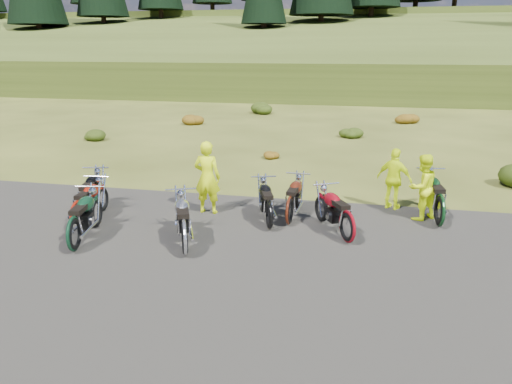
% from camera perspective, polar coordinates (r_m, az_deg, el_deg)
% --- Properties ---
extents(ground, '(300.00, 300.00, 0.00)m').
position_cam_1_polar(ground, '(10.86, -5.75, -6.69)').
color(ground, '#363D14').
rests_on(ground, ground).
extents(gravel_pad, '(20.00, 12.00, 0.04)m').
position_cam_1_polar(gravel_pad, '(9.17, -9.68, -11.44)').
color(gravel_pad, black).
rests_on(gravel_pad, ground).
extents(hill_slope, '(300.00, 45.97, 9.37)m').
position_cam_1_polar(hill_slope, '(59.70, 9.56, 12.17)').
color(hill_slope, '#344216').
rests_on(hill_slope, ground).
extents(hill_plateau, '(300.00, 90.00, 9.17)m').
position_cam_1_polar(hill_plateau, '(119.59, 11.24, 14.14)').
color(hill_plateau, '#344216').
rests_on(hill_plateau, ground).
extents(shrub_1, '(1.03, 1.03, 0.61)m').
position_cam_1_polar(shrub_1, '(24.45, -18.06, 6.37)').
color(shrub_1, black).
rests_on(shrub_1, ground).
extents(shrub_2, '(1.30, 1.30, 0.77)m').
position_cam_1_polar(shrub_2, '(27.98, -7.39, 8.39)').
color(shrub_2, brown).
rests_on(shrub_2, ground).
extents(shrub_3, '(1.56, 1.56, 0.92)m').
position_cam_1_polar(shrub_3, '(32.26, 0.75, 9.72)').
color(shrub_3, black).
rests_on(shrub_3, ground).
extents(shrub_4, '(0.77, 0.77, 0.45)m').
position_cam_1_polar(shrub_4, '(19.43, 1.51, 4.51)').
color(shrub_4, brown).
rests_on(shrub_4, ground).
extents(shrub_5, '(1.03, 1.03, 0.61)m').
position_cam_1_polar(shrub_5, '(24.30, 10.71, 6.84)').
color(shrub_5, black).
rests_on(shrub_5, ground).
extents(shrub_6, '(1.30, 1.30, 0.77)m').
position_cam_1_polar(shrub_6, '(29.60, 16.78, 8.27)').
color(shrub_6, brown).
rests_on(shrub_6, ground).
extents(motorcycle_0, '(1.19, 2.27, 1.13)m').
position_cam_1_polar(motorcycle_0, '(13.17, -18.93, -3.31)').
color(motorcycle_0, black).
rests_on(motorcycle_0, ground).
extents(motorcycle_1, '(0.84, 2.07, 1.06)m').
position_cam_1_polar(motorcycle_1, '(12.65, -19.54, -4.19)').
color(motorcycle_1, maroon).
rests_on(motorcycle_1, ground).
extents(motorcycle_2, '(1.12, 2.25, 1.13)m').
position_cam_1_polar(motorcycle_2, '(11.43, -19.89, -6.43)').
color(motorcycle_2, black).
rests_on(motorcycle_2, ground).
extents(motorcycle_3, '(1.51, 2.27, 1.13)m').
position_cam_1_polar(motorcycle_3, '(10.66, -8.08, -7.23)').
color(motorcycle_3, '#A7A8AC').
rests_on(motorcycle_3, ground).
extents(motorcycle_4, '(0.75, 2.02, 1.05)m').
position_cam_1_polar(motorcycle_4, '(12.30, 3.81, -3.80)').
color(motorcycle_4, '#49190C').
rests_on(motorcycle_4, ground).
extents(motorcycle_5, '(1.27, 2.10, 1.04)m').
position_cam_1_polar(motorcycle_5, '(11.97, 1.52, -4.36)').
color(motorcycle_5, black).
rests_on(motorcycle_5, ground).
extents(motorcycle_6, '(1.62, 2.13, 1.08)m').
position_cam_1_polar(motorcycle_6, '(11.38, 10.29, -5.77)').
color(motorcycle_6, maroon).
rests_on(motorcycle_6, ground).
extents(motorcycle_7, '(1.00, 2.32, 1.18)m').
position_cam_1_polar(motorcycle_7, '(12.94, 20.08, -3.78)').
color(motorcycle_7, black).
rests_on(motorcycle_7, ground).
extents(person_middle, '(0.71, 0.48, 1.90)m').
position_cam_1_polar(person_middle, '(12.91, -5.59, 1.55)').
color(person_middle, '#C8E00B').
rests_on(person_middle, ground).
extents(person_right_a, '(1.02, 1.00, 1.66)m').
position_cam_1_polar(person_right_a, '(13.06, 18.44, 0.41)').
color(person_right_a, '#C8E00B').
rests_on(person_right_a, ground).
extents(person_right_b, '(1.04, 0.78, 1.64)m').
position_cam_1_polar(person_right_b, '(13.69, 15.52, 1.33)').
color(person_right_b, '#C8E00B').
rests_on(person_right_b, ground).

